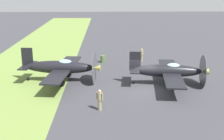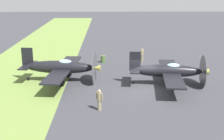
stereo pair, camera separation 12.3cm
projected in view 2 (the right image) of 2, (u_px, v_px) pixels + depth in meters
The scene contains 7 objects.
ground_plane at pixel (142, 88), 28.39m from camera, with size 160.00×160.00×0.00m, color #38383D.
grass_verge at pixel (7, 89), 28.14m from camera, with size 120.00×11.00×0.01m, color olive.
airplane_lead at pixel (168, 71), 28.78m from camera, with size 9.75×7.73×3.46m.
airplane_wingman at pixel (61, 67), 29.83m from camera, with size 10.18×8.07×3.61m.
ground_crew_chief at pixel (142, 55), 37.53m from camera, with size 0.50×0.45×1.73m.
ground_crew_mechanic at pixel (99, 99), 23.11m from camera, with size 0.43×0.52×1.73m.
fuel_drum at pixel (103, 59), 37.35m from camera, with size 0.60×0.60×0.90m, color #476633.
Camera 2 is at (26.69, -3.45, 9.64)m, focal length 47.32 mm.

